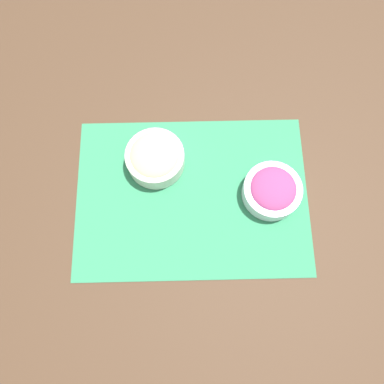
{
  "coord_description": "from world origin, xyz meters",
  "views": [
    {
      "loc": [
        -0.01,
        -0.25,
        0.86
      ],
      "look_at": [
        0.0,
        0.0,
        0.03
      ],
      "focal_mm": 35.0,
      "sensor_mm": 36.0,
      "label": 1
    }
  ],
  "objects": [
    {
      "name": "ground_plane",
      "position": [
        0.0,
        0.0,
        0.0
      ],
      "size": [
        3.0,
        3.0,
        0.0
      ],
      "primitive_type": "plane",
      "color": "#422D1E"
    },
    {
      "name": "placemat",
      "position": [
        0.0,
        0.0,
        0.0
      ],
      "size": [
        0.55,
        0.4,
        0.0
      ],
      "color": "#2D7A51",
      "rests_on": "ground_plane"
    },
    {
      "name": "cucumber_bowl",
      "position": [
        -0.09,
        0.09,
        0.04
      ],
      "size": [
        0.14,
        0.14,
        0.07
      ],
      "color": "silver",
      "rests_on": "placemat"
    },
    {
      "name": "onion_bowl",
      "position": [
        0.19,
        0.0,
        0.03
      ],
      "size": [
        0.13,
        0.13,
        0.06
      ],
      "color": "silver",
      "rests_on": "placemat"
    }
  ]
}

